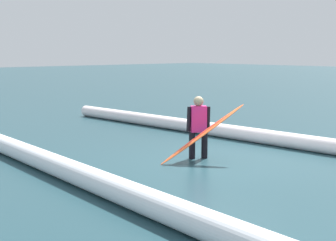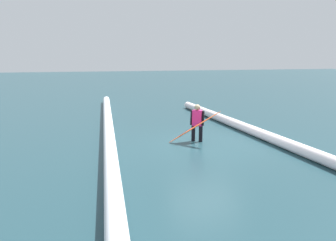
{
  "view_description": "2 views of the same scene",
  "coord_description": "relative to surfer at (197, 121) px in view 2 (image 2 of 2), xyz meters",
  "views": [
    {
      "loc": [
        -7.24,
        8.16,
        2.38
      ],
      "look_at": [
        0.48,
        1.05,
        0.93
      ],
      "focal_mm": 54.35,
      "sensor_mm": 36.0,
      "label": 1
    },
    {
      "loc": [
        -10.99,
        4.41,
        3.1
      ],
      "look_at": [
        0.37,
        1.3,
        0.86
      ],
      "focal_mm": 36.12,
      "sensor_mm": 36.0,
      "label": 2
    }
  ],
  "objects": [
    {
      "name": "ground_plane",
      "position": [
        -0.45,
        -0.17,
        -0.77
      ],
      "size": [
        122.79,
        122.79,
        0.0
      ],
      "primitive_type": "plane",
      "color": "#1F3F47"
    },
    {
      "name": "surfer",
      "position": [
        0.0,
        0.0,
        0.0
      ],
      "size": [
        0.36,
        0.47,
        1.39
      ],
      "rotation": [
        0.0,
        0.0,
        0.98
      ],
      "color": "black",
      "rests_on": "ground_plane"
    },
    {
      "name": "surfboard",
      "position": [
        -0.36,
        0.25,
        -0.15
      ],
      "size": [
        1.09,
        1.76,
        1.27
      ],
      "color": "#E55926",
      "rests_on": "ground_plane"
    },
    {
      "name": "wave_crest_foreground",
      "position": [
        -0.2,
        -2.51,
        -0.58
      ],
      "size": [
        16.27,
        0.82,
        0.38
      ],
      "primitive_type": "cylinder",
      "rotation": [
        0.0,
        1.57,
        0.03
      ],
      "color": "white",
      "rests_on": "ground_plane"
    },
    {
      "name": "wave_crest_midground",
      "position": [
        -0.84,
        3.27,
        -0.56
      ],
      "size": [
        25.16,
        2.42,
        0.41
      ],
      "primitive_type": "cylinder",
      "rotation": [
        0.0,
        1.57,
        -0.08
      ],
      "color": "white",
      "rests_on": "ground_plane"
    }
  ]
}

